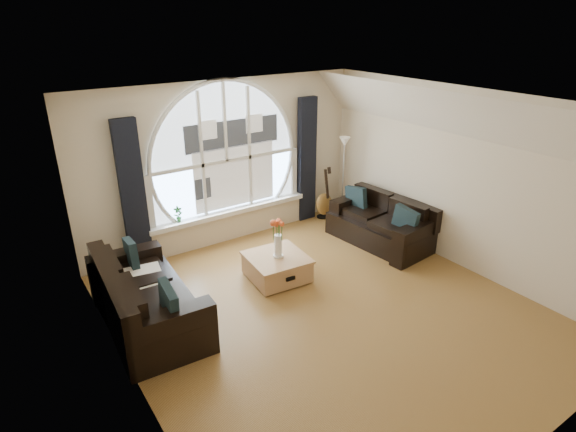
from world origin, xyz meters
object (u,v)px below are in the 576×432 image
object	(u,v)px
sofa_left	(147,297)
floor_lamp	(343,180)
sofa_right	(380,221)
potted_plant	(178,214)
guitar	(325,193)
coffee_chest	(277,266)
vase_flowers	(278,233)

from	to	relation	value
sofa_left	floor_lamp	world-z (taller)	floor_lamp
sofa_right	potted_plant	world-z (taller)	potted_plant
sofa_right	guitar	bearing A→B (deg)	91.35
coffee_chest	vase_flowers	bearing A→B (deg)	-51.76
floor_lamp	potted_plant	bearing A→B (deg)	171.65
sofa_right	vase_flowers	distance (m)	2.13
vase_flowers	potted_plant	xyz separation A→B (m)	(-0.86, 1.60, -0.07)
coffee_chest	guitar	xyz separation A→B (m)	(1.95, 1.34, 0.33)
vase_flowers	potted_plant	distance (m)	1.82
sofa_right	coffee_chest	world-z (taller)	sofa_right
vase_flowers	guitar	distance (m)	2.37
vase_flowers	guitar	bearing A→B (deg)	35.00
vase_flowers	floor_lamp	world-z (taller)	floor_lamp
sofa_right	vase_flowers	size ratio (longest dim) A/B	2.50
sofa_right	coffee_chest	size ratio (longest dim) A/B	2.11
sofa_left	vase_flowers	size ratio (longest dim) A/B	2.78
sofa_right	coffee_chest	xyz separation A→B (m)	(-2.11, -0.01, -0.20)
sofa_left	coffee_chest	world-z (taller)	sofa_left
sofa_right	potted_plant	size ratio (longest dim) A/B	6.60
sofa_left	coffee_chest	size ratio (longest dim) A/B	2.34
sofa_right	floor_lamp	xyz separation A→B (m)	(0.10, 1.12, 0.40)
guitar	potted_plant	bearing A→B (deg)	178.59
sofa_right	guitar	xyz separation A→B (m)	(-0.16, 1.32, 0.13)
sofa_right	floor_lamp	size ratio (longest dim) A/B	1.09
sofa_left	coffee_chest	bearing A→B (deg)	4.31
sofa_right	vase_flowers	xyz separation A→B (m)	(-2.10, -0.03, 0.36)
potted_plant	vase_flowers	bearing A→B (deg)	-61.74
sofa_right	sofa_left	bearing A→B (deg)	175.04
sofa_right	potted_plant	xyz separation A→B (m)	(-2.96, 1.57, 0.28)
coffee_chest	vase_flowers	world-z (taller)	vase_flowers
floor_lamp	vase_flowers	bearing A→B (deg)	-152.31
coffee_chest	sofa_left	bearing A→B (deg)	-174.20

